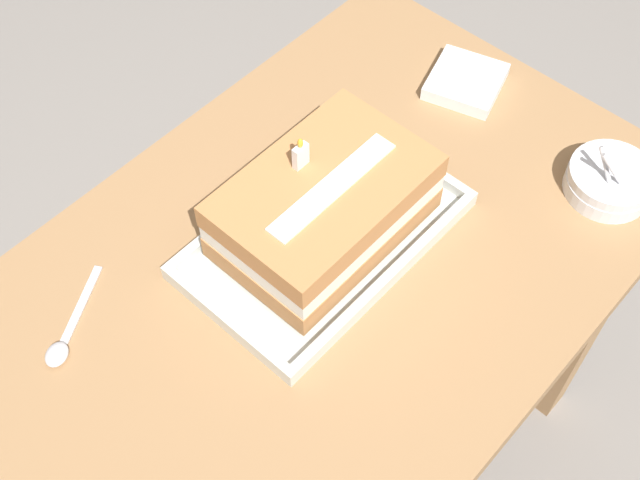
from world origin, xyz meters
name	(u,v)px	position (x,y,z in m)	size (l,w,h in m)	color
ground_plane	(317,466)	(0.00, 0.00, 0.00)	(8.00, 8.00, 0.00)	gray
dining_table	(316,319)	(0.00, 0.00, 0.58)	(0.95, 0.61, 0.71)	#9E754C
foil_tray	(324,237)	(0.04, 0.02, 0.72)	(0.35, 0.22, 0.02)	silver
birthday_cake	(324,206)	(0.04, 0.02, 0.78)	(0.25, 0.17, 0.14)	#BA7D49
bowl_stack	(609,181)	(0.35, -0.20, 0.73)	(0.11, 0.11, 0.08)	white
serving_spoon_near_tray	(63,343)	(-0.28, 0.15, 0.72)	(0.13, 0.09, 0.01)	silver
napkin_pile	(466,82)	(0.38, 0.05, 0.72)	(0.13, 0.12, 0.02)	white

